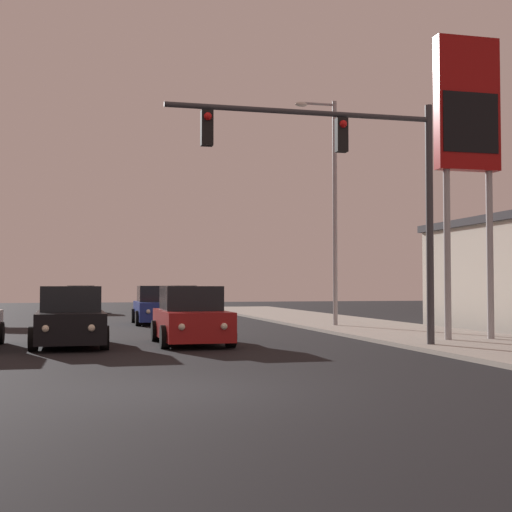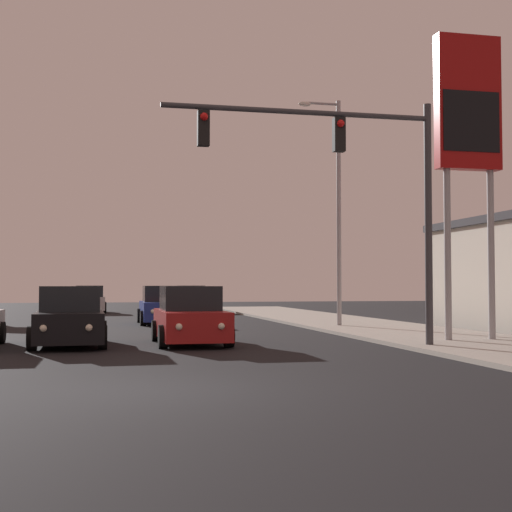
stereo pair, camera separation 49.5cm
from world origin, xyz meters
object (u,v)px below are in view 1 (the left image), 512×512
Objects in this scene: car_black at (70,319)px; street_lamp at (332,200)px; car_silver at (80,300)px; car_red at (191,318)px; car_green at (182,300)px; car_blue at (157,307)px; traffic_light_mast at (357,171)px; gas_station_sign at (467,121)px.

street_lamp is (9.97, 6.26, 4.36)m from car_black.
car_silver is 1.00× the size of car_red.
car_blue is at bearing 79.23° from car_green.
car_blue is at bearing 144.73° from street_lamp.
car_silver is 0.59× the size of traffic_light_mast.
car_red is at bearing 177.19° from car_black.
car_green is at bearing -106.09° from car_black.
car_silver and car_black have the same top height.
car_blue is at bearing -109.07° from car_black.
gas_station_sign reaches higher than car_green.
traffic_light_mast is (7.25, -27.59, 3.96)m from car_silver.
car_silver is at bearing 113.33° from gas_station_sign.
car_blue is 13.72m from car_green.
gas_station_sign is (11.43, -1.65, 5.86)m from car_black.
street_lamp is at bearing 145.02° from car_blue.
gas_station_sign is (1.46, -7.91, 1.50)m from street_lamp.
street_lamp is at bearing 102.76° from car_green.
car_blue is at bearing -90.77° from car_red.
car_black is at bearing -1.80° from car_red.
car_red is at bearing 89.84° from car_blue.
gas_station_sign is at bearing -79.54° from street_lamp.
car_silver is at bearing -82.80° from car_red.
street_lamp is (6.50, -4.60, 4.36)m from car_blue.
traffic_light_mast is at bearing 156.38° from car_black.
gas_station_sign reaches higher than traffic_light_mast.
car_red is 10.13m from street_lamp.
car_red is 0.48× the size of gas_station_sign.
gas_station_sign is at bearing 112.47° from car_silver.
gas_station_sign is (11.30, -26.21, 5.86)m from car_silver.
car_red is at bearing 169.04° from gas_station_sign.
street_lamp is (9.84, -18.30, 4.36)m from car_silver.
gas_station_sign reaches higher than car_red.
gas_station_sign is (8.05, -1.56, 5.86)m from car_red.
car_red is 6.35m from traffic_light_mast.
car_green is (2.92, 13.41, 0.00)m from car_blue.
car_black is at bearing -147.88° from street_lamp.
car_red is 10.07m from gas_station_sign.
car_blue and car_red have the same top height.
street_lamp is at bearing 74.42° from traffic_light_mast.
car_black is 0.48× the size of gas_station_sign.
car_blue is 1.00× the size of car_green.
car_black is 1.00× the size of car_green.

